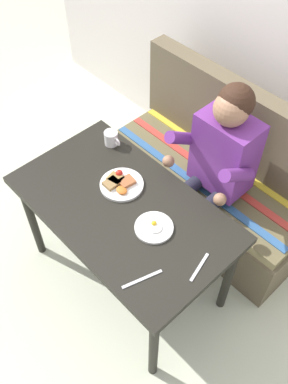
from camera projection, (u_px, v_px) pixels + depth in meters
ground_plane at (127, 275)px, 2.78m from camera, size 8.00×8.00×0.00m
table at (123, 215)px, 2.28m from camera, size 1.20×0.70×0.73m
couch at (211, 181)px, 2.86m from camera, size 1.44×0.56×1.00m
person at (216, 161)px, 2.41m from camera, size 0.45×0.61×1.21m
plate_breakfast at (121, 184)px, 2.30m from camera, size 0.24×0.24×0.05m
plate_eggs at (154, 227)px, 2.12m from camera, size 0.19×0.19×0.04m
coffee_mug at (111, 138)px, 2.49m from camera, size 0.12×0.08×0.09m
fork at (199, 267)px, 1.99m from camera, size 0.06×0.17×0.00m
knife at (142, 279)px, 1.95m from camera, size 0.07×0.20×0.00m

